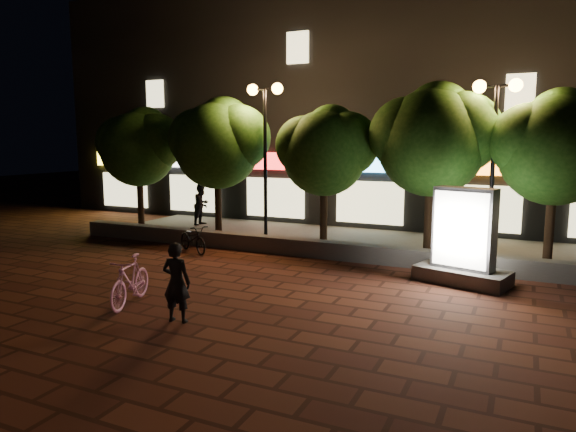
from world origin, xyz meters
The scene contains 16 objects.
ground centered at (0.00, 0.00, 0.00)m, with size 80.00×80.00×0.00m, color #57291B.
retaining_wall centered at (0.00, 4.00, 0.25)m, with size 16.00×0.45×0.50m, color #615F5A.
sidewalk centered at (0.00, 6.50, 0.04)m, with size 16.00×5.00×0.08m, color #615F5A.
building_block centered at (-0.01, 12.99, 5.00)m, with size 28.00×8.12×11.30m.
tree_far_left centered at (-6.95, 5.46, 3.29)m, with size 3.36×2.80×4.63m.
tree_left centered at (-3.45, 5.46, 3.44)m, with size 3.60×3.00×4.89m.
tree_mid centered at (0.55, 5.46, 3.22)m, with size 3.24×2.70×4.50m.
tree_right centered at (3.86, 5.46, 3.57)m, with size 3.72×3.10×5.07m.
tree_far_right centered at (7.05, 5.46, 3.37)m, with size 3.48×2.90×4.76m.
street_lamp_left centered at (-1.50, 5.20, 4.03)m, with size 1.26×0.36×5.18m.
street_lamp_right centered at (5.50, 5.20, 3.89)m, with size 1.26×0.36×4.98m.
ad_kiosk centered at (5.07, 2.88, 0.94)m, with size 2.37×1.62×2.33m.
scooter_pink centered at (-1.07, -1.82, 0.52)m, with size 0.49×1.73×1.04m, color #E48DD2.
rider centered at (0.45, -2.24, 0.78)m, with size 0.57×0.37×1.55m, color black.
scooter_parked centered at (-2.90, 3.00, 0.43)m, with size 0.57×1.64×0.86m, color black.
pedestrian centered at (-5.36, 7.10, 0.90)m, with size 0.80×0.62×1.65m, color black.
Camera 1 is at (6.35, -9.90, 3.44)m, focal length 32.01 mm.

